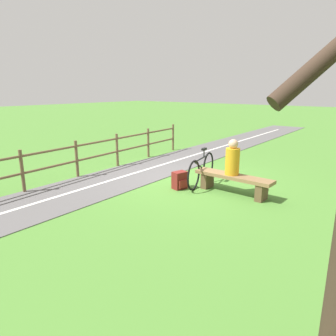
# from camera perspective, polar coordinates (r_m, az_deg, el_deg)

# --- Properties ---
(ground_plane) EXTENTS (80.00, 80.00, 0.00)m
(ground_plane) POSITION_cam_1_polar(r_m,az_deg,el_deg) (8.60, 2.37, -1.83)
(ground_plane) COLOR #477A2D
(paved_path) EXTENTS (2.74, 36.03, 0.02)m
(paved_path) POSITION_cam_1_polar(r_m,az_deg,el_deg) (7.08, -26.22, -6.90)
(paved_path) COLOR #565454
(paved_path) RESTS_ON ground_plane
(path_centre_line) EXTENTS (0.76, 32.00, 0.00)m
(path_centre_line) POSITION_cam_1_polar(r_m,az_deg,el_deg) (7.08, -26.23, -6.82)
(path_centre_line) COLOR silver
(path_centre_line) RESTS_ON paved_path
(bench) EXTENTS (1.90, 0.45, 0.45)m
(bench) POSITION_cam_1_polar(r_m,az_deg,el_deg) (7.41, 11.79, -2.23)
(bench) COLOR brown
(bench) RESTS_ON ground_plane
(person_seated) EXTENTS (0.33, 0.33, 0.83)m
(person_seated) POSITION_cam_1_polar(r_m,az_deg,el_deg) (7.31, 11.69, 1.59)
(person_seated) COLOR orange
(person_seated) RESTS_ON bench
(bicycle) EXTENTS (0.41, 1.77, 0.92)m
(bicycle) POSITION_cam_1_polar(r_m,az_deg,el_deg) (7.97, 6.12, -0.30)
(bicycle) COLOR black
(bicycle) RESTS_ON ground_plane
(backpack) EXTENTS (0.34, 0.39, 0.43)m
(backpack) POSITION_cam_1_polar(r_m,az_deg,el_deg) (7.64, 2.17, -2.27)
(backpack) COLOR maroon
(backpack) RESTS_ON ground_plane
(fence_roadside) EXTENTS (0.85, 11.21, 1.02)m
(fence_roadside) POSITION_cam_1_polar(r_m,az_deg,el_deg) (8.44, -20.53, 1.19)
(fence_roadside) COLOR brown
(fence_roadside) RESTS_ON ground_plane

